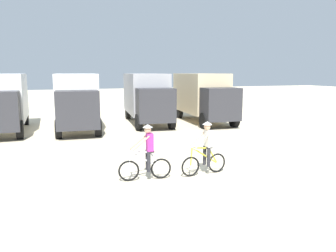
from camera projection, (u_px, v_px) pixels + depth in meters
name	position (u px, v px, depth m)	size (l,w,h in m)	color
ground_plane	(226.00, 177.00, 10.89)	(120.00, 120.00, 0.00)	beige
box_truck_avon_van	(2.00, 100.00, 18.89)	(2.41, 6.76, 3.35)	white
box_truck_white_box	(77.00, 99.00, 19.71)	(2.84, 6.90, 3.35)	white
box_truck_grey_hauler	(147.00, 96.00, 22.07)	(3.05, 6.96, 3.35)	#9E9EA3
box_truck_tan_camper	(203.00, 95.00, 22.69)	(2.82, 6.90, 3.35)	#CCB78E
cyclist_orange_shirt	(147.00, 154.00, 10.46)	(1.73, 0.52, 1.82)	black
cyclist_cowboy_hat	(206.00, 150.00, 11.03)	(1.73, 0.52, 1.82)	black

